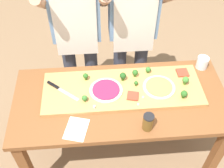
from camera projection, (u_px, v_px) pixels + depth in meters
ground_plane at (119, 152)px, 2.63m from camera, size 8.00×8.00×0.00m
prep_table at (120, 108)px, 2.14m from camera, size 1.59×0.72×0.79m
cutting_board at (123, 89)px, 2.09m from camera, size 1.19×0.42×0.02m
chefs_knife at (58, 88)px, 2.07m from camera, size 0.24×0.21×0.02m
pizza_whole_pesto_green at (159, 87)px, 2.08m from camera, size 0.24×0.24×0.02m
pizza_whole_beet_magenta at (106, 90)px, 2.06m from camera, size 0.25×0.25×0.02m
pizza_slice_near_right at (133, 96)px, 2.02m from camera, size 0.10×0.10×0.01m
pizza_slice_far_left at (182, 73)px, 2.19m from camera, size 0.09×0.09×0.01m
broccoli_floret_back_mid at (86, 76)px, 2.12m from camera, size 0.04×0.04×0.06m
broccoli_floret_back_left at (123, 76)px, 2.11m from camera, size 0.05×0.05×0.07m
broccoli_floret_center_left at (135, 73)px, 2.14m from camera, size 0.05×0.05×0.06m
broccoli_floret_front_left at (85, 98)px, 1.98m from camera, size 0.04×0.04×0.05m
broccoli_floret_front_mid at (186, 80)px, 2.08m from camera, size 0.05×0.05×0.07m
broccoli_floret_front_right at (184, 94)px, 1.99m from camera, size 0.05×0.05×0.07m
broccoli_floret_back_right at (136, 83)px, 2.08m from camera, size 0.03×0.03×0.04m
broccoli_floret_center_right at (148, 70)px, 2.17m from camera, size 0.04×0.04×0.05m
cheese_crumble_a at (138, 105)px, 1.97m from camera, size 0.01×0.01×0.01m
cheese_crumble_b at (94, 107)px, 1.95m from camera, size 0.02×0.02×0.02m
cheese_crumble_c at (143, 97)px, 2.01m from camera, size 0.02×0.02×0.01m
flour_cup at (202, 63)px, 2.24m from camera, size 0.09×0.09×0.10m
sauce_jar at (148, 122)px, 1.82m from camera, size 0.07×0.07×0.13m
recipe_note at (76, 129)px, 1.86m from camera, size 0.18×0.21×0.00m
cook_left at (76, 27)px, 2.31m from camera, size 0.54×0.39×1.67m
cook_right at (133, 24)px, 2.33m from camera, size 0.54×0.39×1.67m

